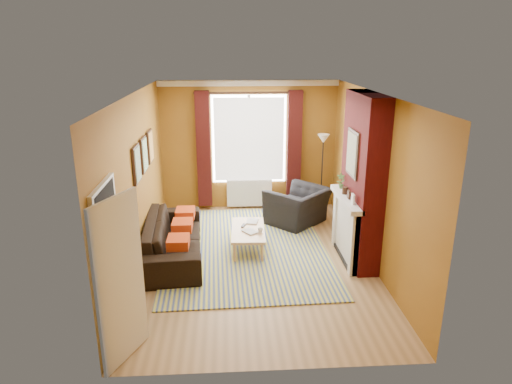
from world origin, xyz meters
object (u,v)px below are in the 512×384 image
coffee_table (248,231)px  floor_lamp (323,151)px  wicker_stool (272,203)px  sofa (174,238)px  armchair (298,206)px

coffee_table → floor_lamp: floor_lamp is taller
wicker_stool → sofa: bearing=-131.7°
wicker_stool → floor_lamp: bearing=-3.6°
coffee_table → armchair: bearing=50.1°
coffee_table → wicker_stool: (0.61, 1.92, -0.15)m
sofa → coffee_table: 1.31m
sofa → floor_lamp: bearing=-59.2°
coffee_table → wicker_stool: coffee_table is taller
sofa → wicker_stool: 2.86m
armchair → floor_lamp: 1.34m
armchair → coffee_table: bearing=2.9°
sofa → coffee_table: bearing=-84.7°
armchair → wicker_stool: (-0.46, 0.74, -0.18)m
wicker_stool → floor_lamp: 1.58m
armchair → wicker_stool: size_ratio=2.94×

